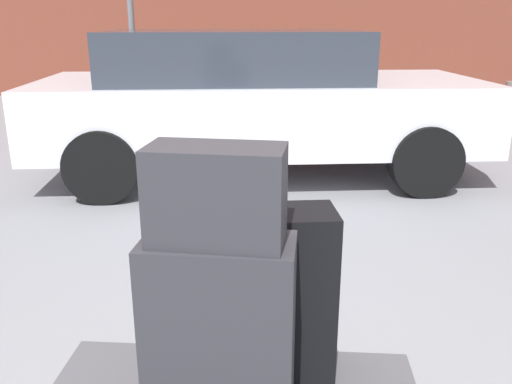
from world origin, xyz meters
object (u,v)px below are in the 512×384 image
at_px(suitcase_charcoal_rear_right, 220,334).
at_px(bollard_kerb_mid, 511,100).
at_px(bollard_kerb_near, 430,99).
at_px(no_parking_sign, 131,23).
at_px(parked_car, 254,99).
at_px(duffel_bag_charcoal_topmost_pile, 216,196).
at_px(suitcase_black_center, 282,295).

distance_m(suitcase_charcoal_rear_right, bollard_kerb_mid, 8.35).
bearing_deg(bollard_kerb_near, suitcase_charcoal_rear_right, -107.66).
height_order(bollard_kerb_near, no_parking_sign, no_parking_sign).
bearing_deg(parked_car, duffel_bag_charcoal_topmost_pile, -87.19).
height_order(suitcase_black_center, bollard_kerb_mid, suitcase_black_center).
bearing_deg(parked_car, no_parking_sign, 146.93).
xyz_separation_m(suitcase_black_center, no_parking_sign, (-1.85, 4.72, 0.84)).
relative_size(parked_car, bollard_kerb_mid, 7.73).
xyz_separation_m(bollard_kerb_near, bollard_kerb_mid, (1.27, 0.00, 0.00)).
distance_m(duffel_bag_charcoal_topmost_pile, bollard_kerb_mid, 8.38).
bearing_deg(suitcase_black_center, no_parking_sign, 103.19).
relative_size(suitcase_black_center, no_parking_sign, 0.25).
height_order(bollard_kerb_mid, no_parking_sign, no_parking_sign).
xyz_separation_m(duffel_bag_charcoal_topmost_pile, bollard_kerb_near, (2.39, 7.50, -0.77)).
bearing_deg(duffel_bag_charcoal_topmost_pile, suitcase_charcoal_rear_right, 0.00).
bearing_deg(duffel_bag_charcoal_topmost_pile, parked_car, 97.14).
relative_size(suitcase_black_center, bollard_kerb_mid, 1.03).
relative_size(suitcase_charcoal_rear_right, bollard_kerb_mid, 1.01).
xyz_separation_m(suitcase_charcoal_rear_right, duffel_bag_charcoal_topmost_pile, (0.00, 0.00, 0.43)).
relative_size(duffel_bag_charcoal_topmost_pile, bollard_kerb_mid, 0.64).
height_order(suitcase_black_center, parked_car, parked_car).
height_order(suitcase_charcoal_rear_right, suitcase_black_center, suitcase_black_center).
bearing_deg(bollard_kerb_near, duffel_bag_charcoal_topmost_pile, -107.66).
distance_m(duffel_bag_charcoal_topmost_pile, bollard_kerb_near, 7.91).
relative_size(suitcase_charcoal_rear_right, parked_car, 0.13).
xyz_separation_m(duffel_bag_charcoal_topmost_pile, no_parking_sign, (-1.67, 4.96, 0.41)).
bearing_deg(bollard_kerb_near, no_parking_sign, -147.97).
relative_size(suitcase_charcoal_rear_right, duffel_bag_charcoal_topmost_pile, 1.58).
bearing_deg(no_parking_sign, bollard_kerb_mid, 25.47).
distance_m(parked_car, bollard_kerb_near, 4.37).
bearing_deg(bollard_kerb_mid, suitcase_black_center, -115.63).
relative_size(suitcase_charcoal_rear_right, no_parking_sign, 0.25).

